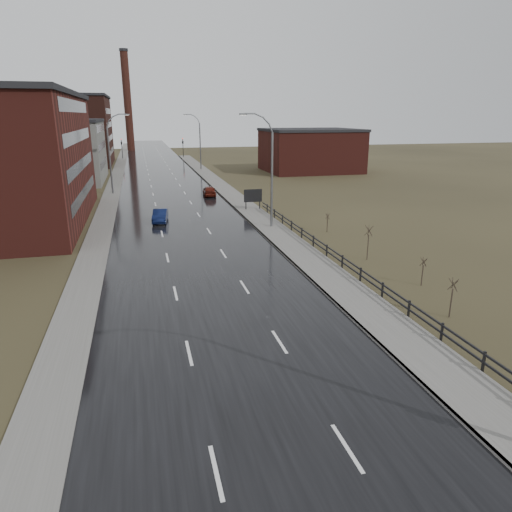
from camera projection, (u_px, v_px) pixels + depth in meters
road at (169, 194)px, 67.17m from camera, size 14.00×300.00×0.06m
sidewalk_right at (272, 229)px, 46.03m from camera, size 3.20×180.00×0.18m
curb_right at (258, 230)px, 45.67m from camera, size 0.16×180.00×0.18m
sidewalk_left at (111, 196)px, 65.23m from camera, size 2.40×260.00×0.12m
warehouse_mid at (54, 151)px, 78.06m from camera, size 16.32×20.40×10.50m
warehouse_far at (50, 131)px, 103.92m from camera, size 26.52×24.48×15.50m
building_right at (310, 150)px, 93.41m from camera, size 18.36×16.32×8.50m
smokestack at (127, 101)px, 144.51m from camera, size 2.70×2.70×30.70m
streetlight_right_mid at (269, 171)px, 45.23m from camera, size 3.36×0.28×11.35m
streetlight_left at (111, 154)px, 65.49m from camera, size 3.36×0.28×11.35m
streetlight_right_far at (199, 142)px, 95.23m from camera, size 3.36×0.28×11.35m
guardrail at (365, 276)px, 30.79m from camera, size 0.10×53.05×1.10m
shrub_c at (452, 297)px, 25.85m from camera, size 0.56×0.59×2.35m
shrub_d at (423, 271)px, 30.80m from camera, size 0.47×0.50×1.97m
shrub_e at (368, 242)px, 36.19m from camera, size 0.66×0.70×2.82m
shrub_f at (327, 222)px, 45.05m from camera, size 0.45×0.47×1.88m
billboard at (253, 196)px, 55.07m from camera, size 2.24×0.17×2.60m
traffic_light_left at (121, 141)px, 119.49m from camera, size 0.58×2.73×5.30m
traffic_light_right at (183, 140)px, 123.25m from camera, size 0.58×2.73×5.30m
car_near at (160, 216)px, 49.20m from camera, size 1.99×4.31×1.37m
car_far at (209, 191)px, 65.07m from camera, size 2.06×4.42×1.46m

